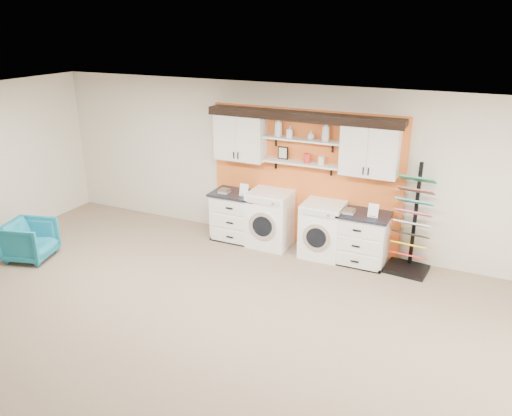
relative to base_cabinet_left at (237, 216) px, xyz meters
The scene contains 22 objects.
floor 3.84m from the base_cabinet_left, 72.76° to the right, with size 10.00×10.00×0.00m, color #816B57.
ceiling 4.48m from the base_cabinet_left, 72.76° to the right, with size 10.00×10.00×0.00m, color white.
wall_back 1.52m from the base_cabinet_left, 17.63° to the left, with size 10.00×10.00×0.00m, color beige.
accent_panel 1.40m from the base_cabinet_left, 16.00° to the left, with size 3.40×0.07×2.40m, color orange.
upper_cabinet_left 1.44m from the base_cabinet_left, 90.00° to the left, with size 0.90×0.35×0.84m.
upper_cabinet_right 2.68m from the base_cabinet_left, ahead, with size 0.90×0.35×0.84m.
shelf_lower 1.57m from the base_cabinet_left, ahead, with size 1.32×0.28×0.03m, color white.
shelf_upper 1.87m from the base_cabinet_left, ahead, with size 1.32×0.28×0.03m, color white.
crown_molding 2.20m from the base_cabinet_left, ahead, with size 3.30×0.41×0.13m.
picture_frame 1.45m from the base_cabinet_left, 14.85° to the left, with size 0.18×0.02×0.22m.
canister_red 1.71m from the base_cabinet_left, ahead, with size 0.11×0.11×0.16m, color red.
canister_cream 1.89m from the base_cabinet_left, ahead, with size 0.10×0.10×0.14m, color silver.
base_cabinet_left is the anchor object (origin of this frame).
base_cabinet_right 2.26m from the base_cabinet_left, ahead, with size 0.89×0.66×0.87m.
washer 0.65m from the base_cabinet_left, ahead, with size 0.72×0.71×1.00m.
dryer 1.61m from the base_cabinet_left, ahead, with size 0.67×0.71×0.94m.
sample_rack 3.03m from the base_cabinet_left, ahead, with size 0.69×0.59×1.76m.
armchair 3.54m from the base_cabinet_left, 141.92° to the right, with size 0.70×0.72×0.66m, color #14738E.
soap_bottle_a 1.82m from the base_cabinet_left, 12.64° to the left, with size 0.13×0.13×0.34m, color silver.
soap_bottle_b 1.85m from the base_cabinet_left, ahead, with size 0.09×0.10×0.21m, color silver.
soap_bottle_c 2.04m from the base_cabinet_left, ahead, with size 0.11×0.11×0.15m, color silver.
soap_bottle_d 2.27m from the base_cabinet_left, ahead, with size 0.13×0.13×0.33m, color silver.
Camera 1 is at (2.71, -3.84, 3.79)m, focal length 35.00 mm.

